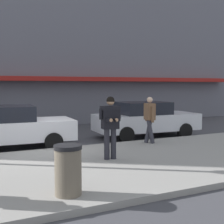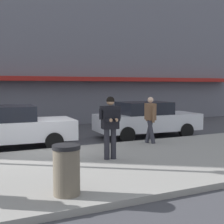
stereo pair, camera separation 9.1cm
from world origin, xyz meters
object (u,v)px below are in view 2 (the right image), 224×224
at_px(parked_sedan_far, 147,119).
at_px(trash_bin, 67,170).
at_px(parked_sedan_mid, 8,127).
at_px(pedestrian_dark_coat, 150,117).
at_px(man_texting_on_phone, 110,121).

bearing_deg(parked_sedan_far, trash_bin, -133.05).
distance_m(parked_sedan_mid, trash_bin, 5.69).
relative_size(parked_sedan_far, trash_bin, 4.68).
bearing_deg(pedestrian_dark_coat, parked_sedan_mid, 159.40).
bearing_deg(parked_sedan_mid, trash_bin, -86.25).
bearing_deg(parked_sedan_mid, parked_sedan_far, 0.93).
relative_size(man_texting_on_phone, trash_bin, 1.84).
xyz_separation_m(parked_sedan_mid, parked_sedan_far, (5.76, 0.09, 0.00)).
relative_size(parked_sedan_mid, man_texting_on_phone, 2.55).
xyz_separation_m(parked_sedan_far, man_texting_on_phone, (-3.39, -3.50, 0.46)).
xyz_separation_m(parked_sedan_far, pedestrian_dark_coat, (-1.02, -1.87, 0.32)).
xyz_separation_m(parked_sedan_mid, man_texting_on_phone, (2.37, -3.40, 0.46)).
bearing_deg(parked_sedan_far, pedestrian_dark_coat, -118.48).
distance_m(pedestrian_dark_coat, trash_bin, 5.87).
xyz_separation_m(man_texting_on_phone, trash_bin, (-2.00, -2.27, -0.62)).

